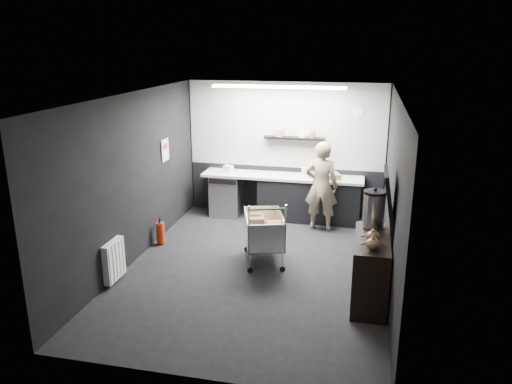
# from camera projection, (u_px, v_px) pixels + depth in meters

# --- Properties ---
(floor) EXTENTS (5.50, 5.50, 0.00)m
(floor) POSITION_uv_depth(u_px,v_px,m) (255.00, 269.00, 7.88)
(floor) COLOR black
(floor) RESTS_ON ground
(ceiling) EXTENTS (5.50, 5.50, 0.00)m
(ceiling) POSITION_uv_depth(u_px,v_px,m) (255.00, 96.00, 7.10)
(ceiling) COLOR silver
(ceiling) RESTS_ON wall_back
(wall_back) EXTENTS (5.50, 0.00, 5.50)m
(wall_back) POSITION_uv_depth(u_px,v_px,m) (285.00, 150.00, 10.06)
(wall_back) COLOR black
(wall_back) RESTS_ON floor
(wall_front) EXTENTS (5.50, 0.00, 5.50)m
(wall_front) POSITION_uv_depth(u_px,v_px,m) (195.00, 263.00, 4.92)
(wall_front) COLOR black
(wall_front) RESTS_ON floor
(wall_left) EXTENTS (0.00, 5.50, 5.50)m
(wall_left) POSITION_uv_depth(u_px,v_px,m) (133.00, 179.00, 7.91)
(wall_left) COLOR black
(wall_left) RESTS_ON floor
(wall_right) EXTENTS (0.00, 5.50, 5.50)m
(wall_right) POSITION_uv_depth(u_px,v_px,m) (393.00, 195.00, 7.08)
(wall_right) COLOR black
(wall_right) RESTS_ON floor
(kitchen_wall_panel) EXTENTS (3.95, 0.02, 1.70)m
(kitchen_wall_panel) POSITION_uv_depth(u_px,v_px,m) (286.00, 125.00, 9.90)
(kitchen_wall_panel) COLOR #B3B3AF
(kitchen_wall_panel) RESTS_ON wall_back
(dado_panel) EXTENTS (3.95, 0.02, 1.00)m
(dado_panel) POSITION_uv_depth(u_px,v_px,m) (284.00, 190.00, 10.29)
(dado_panel) COLOR black
(dado_panel) RESTS_ON wall_back
(floating_shelf) EXTENTS (1.20, 0.22, 0.04)m
(floating_shelf) POSITION_uv_depth(u_px,v_px,m) (294.00, 138.00, 9.82)
(floating_shelf) COLOR black
(floating_shelf) RESTS_ON wall_back
(wall_clock) EXTENTS (0.20, 0.03, 0.20)m
(wall_clock) POSITION_uv_depth(u_px,v_px,m) (358.00, 112.00, 9.51)
(wall_clock) COLOR white
(wall_clock) RESTS_ON wall_back
(poster) EXTENTS (0.02, 0.30, 0.40)m
(poster) POSITION_uv_depth(u_px,v_px,m) (165.00, 150.00, 9.06)
(poster) COLOR white
(poster) RESTS_ON wall_left
(poster_red_band) EXTENTS (0.02, 0.22, 0.10)m
(poster_red_band) POSITION_uv_depth(u_px,v_px,m) (165.00, 146.00, 9.04)
(poster_red_band) COLOR red
(poster_red_band) RESTS_ON poster
(radiator) EXTENTS (0.10, 0.50, 0.60)m
(radiator) POSITION_uv_depth(u_px,v_px,m) (114.00, 260.00, 7.35)
(radiator) COLOR white
(radiator) RESTS_ON wall_left
(ceiling_strip) EXTENTS (2.40, 0.20, 0.04)m
(ceiling_strip) POSITION_uv_depth(u_px,v_px,m) (278.00, 87.00, 8.84)
(ceiling_strip) COLOR white
(ceiling_strip) RESTS_ON ceiling
(prep_counter) EXTENTS (3.20, 0.61, 0.90)m
(prep_counter) POSITION_uv_depth(u_px,v_px,m) (288.00, 197.00, 9.98)
(prep_counter) COLOR black
(prep_counter) RESTS_ON floor
(person) EXTENTS (0.64, 0.43, 1.70)m
(person) POSITION_uv_depth(u_px,v_px,m) (321.00, 186.00, 9.31)
(person) COLOR beige
(person) RESTS_ON floor
(shopping_cart) EXTENTS (0.85, 1.14, 1.08)m
(shopping_cart) POSITION_uv_depth(u_px,v_px,m) (264.00, 232.00, 8.01)
(shopping_cart) COLOR silver
(shopping_cart) RESTS_ON floor
(sideboard) EXTENTS (0.53, 1.24, 1.85)m
(sideboard) POSITION_uv_depth(u_px,v_px,m) (372.00, 261.00, 6.78)
(sideboard) COLOR black
(sideboard) RESTS_ON floor
(fire_extinguisher) EXTENTS (0.14, 0.14, 0.47)m
(fire_extinguisher) POSITION_uv_depth(u_px,v_px,m) (161.00, 232.00, 8.77)
(fire_extinguisher) COLOR red
(fire_extinguisher) RESTS_ON floor
(cardboard_box) EXTENTS (0.65, 0.59, 0.11)m
(cardboard_box) POSITION_uv_depth(u_px,v_px,m) (325.00, 176.00, 9.65)
(cardboard_box) COLOR #926C4E
(cardboard_box) RESTS_ON prep_counter
(pink_tub) EXTENTS (0.18, 0.18, 0.18)m
(pink_tub) POSITION_uv_depth(u_px,v_px,m) (306.00, 172.00, 9.76)
(pink_tub) COLOR silver
(pink_tub) RESTS_ON prep_counter
(white_container) EXTENTS (0.20, 0.17, 0.15)m
(white_container) POSITION_uv_depth(u_px,v_px,m) (228.00, 169.00, 10.04)
(white_container) COLOR white
(white_container) RESTS_ON prep_counter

